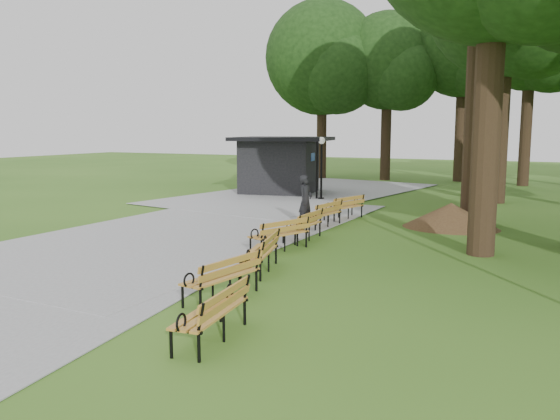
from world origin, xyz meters
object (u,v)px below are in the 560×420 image
at_px(dirt_mound, 451,215).
at_px(bench_2, 259,253).
at_px(bench_3, 279,234).
at_px(bench_6, 343,207).
at_px(lamp_post, 321,154).
at_px(bench_5, 322,214).
at_px(bench_1, 221,277).
at_px(bench_0, 211,313).
at_px(person, 305,201).
at_px(bench_4, 302,225).
at_px(kiosk, 279,165).

relative_size(dirt_mound, bench_2, 1.38).
relative_size(bench_3, bench_6, 1.00).
height_order(lamp_post, bench_5, lamp_post).
relative_size(bench_5, bench_6, 1.00).
xyz_separation_m(bench_1, bench_3, (-0.93, 4.47, 0.00)).
distance_m(bench_1, bench_2, 2.24).
bearing_deg(lamp_post, bench_0, -73.89).
distance_m(bench_1, bench_3, 4.57).
distance_m(person, bench_0, 10.75).
height_order(person, lamp_post, lamp_post).
relative_size(person, bench_4, 0.90).
height_order(dirt_mound, bench_6, bench_6).
distance_m(bench_5, bench_6, 1.91).
height_order(bench_0, bench_5, same).
relative_size(bench_2, bench_3, 1.00).
height_order(person, bench_6, person).
bearing_deg(bench_6, bench_3, 19.88).
distance_m(bench_2, bench_3, 2.33).
height_order(bench_0, bench_1, same).
relative_size(person, bench_5, 0.90).
xyz_separation_m(bench_2, bench_6, (-0.80, 8.05, 0.00)).
distance_m(bench_3, bench_6, 5.79).
xyz_separation_m(bench_1, bench_6, (-1.14, 10.26, 0.00)).
xyz_separation_m(dirt_mound, bench_2, (-3.00, -7.88, 0.02)).
bearing_deg(bench_5, bench_2, 16.27).
height_order(bench_0, bench_2, same).
bearing_deg(dirt_mound, lamp_post, 142.10).
xyz_separation_m(bench_3, bench_5, (-0.28, 3.88, 0.00)).
relative_size(lamp_post, bench_5, 1.51).
xyz_separation_m(kiosk, bench_2, (6.53, -14.61, -0.98)).
height_order(dirt_mound, bench_3, bench_3).
xyz_separation_m(kiosk, bench_5, (5.66, -8.47, -0.98)).
xyz_separation_m(bench_2, bench_4, (-0.58, 3.82, 0.00)).
bearing_deg(bench_0, bench_2, -168.45).
relative_size(bench_3, bench_4, 1.00).
bearing_deg(lamp_post, bench_1, -75.39).
bearing_deg(bench_5, bench_0, 20.26).
distance_m(kiosk, bench_0, 20.34).
height_order(bench_5, bench_6, same).
xyz_separation_m(person, bench_6, (0.72, 1.81, -0.41)).
height_order(person, bench_5, person).
relative_size(dirt_mound, bench_0, 1.38).
relative_size(person, kiosk, 0.38).
bearing_deg(dirt_mound, bench_5, -155.76).
relative_size(kiosk, bench_6, 2.39).
bearing_deg(bench_6, bench_2, 23.45).
xyz_separation_m(lamp_post, bench_0, (4.96, -17.17, -1.65)).
relative_size(kiosk, bench_0, 2.39).
bearing_deg(bench_1, bench_2, -161.87).
relative_size(person, bench_3, 0.90).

